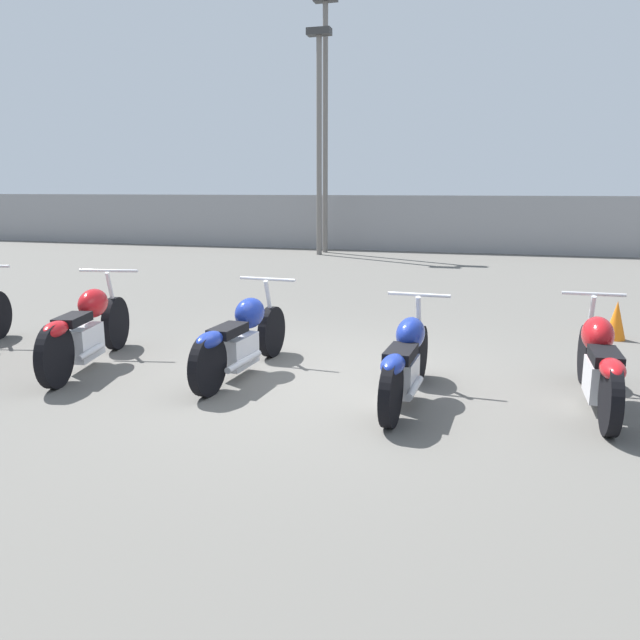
{
  "coord_description": "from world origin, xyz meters",
  "views": [
    {
      "loc": [
        1.76,
        -6.21,
        2.02
      ],
      "look_at": [
        0.0,
        0.0,
        0.65
      ],
      "focal_mm": 35.0,
      "sensor_mm": 36.0,
      "label": 1
    }
  ],
  "objects_px": {
    "light_pole_left": "(325,105)",
    "traffic_cone_near": "(616,320)",
    "motorcycle_slot_1": "(87,328)",
    "motorcycle_slot_4": "(599,362)",
    "motorcycle_slot_2": "(241,337)",
    "light_pole_right": "(319,122)",
    "motorcycle_slot_3": "(406,360)"
  },
  "relations": [
    {
      "from": "light_pole_left",
      "to": "traffic_cone_near",
      "type": "height_order",
      "value": "light_pole_left"
    },
    {
      "from": "motorcycle_slot_1",
      "to": "motorcycle_slot_4",
      "type": "xyz_separation_m",
      "value": [
        5.42,
        0.16,
        -0.02
      ]
    },
    {
      "from": "light_pole_left",
      "to": "motorcycle_slot_2",
      "type": "height_order",
      "value": "light_pole_left"
    },
    {
      "from": "light_pole_right",
      "to": "motorcycle_slot_3",
      "type": "height_order",
      "value": "light_pole_right"
    },
    {
      "from": "motorcycle_slot_3",
      "to": "traffic_cone_near",
      "type": "bearing_deg",
      "value": 57.15
    },
    {
      "from": "motorcycle_slot_2",
      "to": "motorcycle_slot_4",
      "type": "distance_m",
      "value": 3.6
    },
    {
      "from": "motorcycle_slot_1",
      "to": "light_pole_right",
      "type": "bearing_deg",
      "value": 82.26
    },
    {
      "from": "motorcycle_slot_1",
      "to": "traffic_cone_near",
      "type": "xyz_separation_m",
      "value": [
        6.06,
        3.1,
        -0.19
      ]
    },
    {
      "from": "motorcycle_slot_4",
      "to": "motorcycle_slot_1",
      "type": "bearing_deg",
      "value": -178.63
    },
    {
      "from": "light_pole_right",
      "to": "traffic_cone_near",
      "type": "relative_size",
      "value": 12.3
    },
    {
      "from": "light_pole_left",
      "to": "light_pole_right",
      "type": "distance_m",
      "value": 0.94
    },
    {
      "from": "light_pole_right",
      "to": "motorcycle_slot_4",
      "type": "xyz_separation_m",
      "value": [
        6.25,
        -12.42,
        -3.48
      ]
    },
    {
      "from": "motorcycle_slot_3",
      "to": "motorcycle_slot_2",
      "type": "bearing_deg",
      "value": 170.45
    },
    {
      "from": "traffic_cone_near",
      "to": "motorcycle_slot_1",
      "type": "bearing_deg",
      "value": -152.88
    },
    {
      "from": "light_pole_right",
      "to": "motorcycle_slot_1",
      "type": "bearing_deg",
      "value": -86.23
    },
    {
      "from": "light_pole_left",
      "to": "motorcycle_slot_2",
      "type": "relative_size",
      "value": 3.49
    },
    {
      "from": "traffic_cone_near",
      "to": "motorcycle_slot_4",
      "type": "bearing_deg",
      "value": -102.19
    },
    {
      "from": "motorcycle_slot_2",
      "to": "motorcycle_slot_3",
      "type": "height_order",
      "value": "motorcycle_slot_2"
    },
    {
      "from": "light_pole_left",
      "to": "motorcycle_slot_1",
      "type": "distance_m",
      "value": 13.94
    },
    {
      "from": "light_pole_left",
      "to": "light_pole_right",
      "type": "bearing_deg",
      "value": -88.78
    },
    {
      "from": "motorcycle_slot_2",
      "to": "motorcycle_slot_1",
      "type": "bearing_deg",
      "value": -170.38
    },
    {
      "from": "light_pole_right",
      "to": "motorcycle_slot_3",
      "type": "xyz_separation_m",
      "value": [
        4.5,
        -12.79,
        -3.5
      ]
    },
    {
      "from": "light_pole_right",
      "to": "motorcycle_slot_1",
      "type": "relative_size",
      "value": 2.93
    },
    {
      "from": "motorcycle_slot_3",
      "to": "traffic_cone_near",
      "type": "xyz_separation_m",
      "value": [
        2.38,
        3.32,
        -0.15
      ]
    },
    {
      "from": "light_pole_left",
      "to": "motorcycle_slot_2",
      "type": "distance_m",
      "value": 14.0
    },
    {
      "from": "motorcycle_slot_2",
      "to": "light_pole_left",
      "type": "bearing_deg",
      "value": 105.01
    },
    {
      "from": "light_pole_right",
      "to": "motorcycle_slot_1",
      "type": "xyz_separation_m",
      "value": [
        0.83,
        -12.58,
        -3.46
      ]
    },
    {
      "from": "light_pole_left",
      "to": "motorcycle_slot_2",
      "type": "xyz_separation_m",
      "value": [
        2.66,
        -13.13,
        -4.06
      ]
    },
    {
      "from": "motorcycle_slot_2",
      "to": "traffic_cone_near",
      "type": "xyz_separation_m",
      "value": [
        4.24,
        2.91,
        -0.16
      ]
    },
    {
      "from": "light_pole_left",
      "to": "motorcycle_slot_3",
      "type": "height_order",
      "value": "light_pole_left"
    },
    {
      "from": "light_pole_left",
      "to": "motorcycle_slot_1",
      "type": "xyz_separation_m",
      "value": [
        0.84,
        -13.32,
        -4.03
      ]
    },
    {
      "from": "motorcycle_slot_2",
      "to": "motorcycle_slot_3",
      "type": "xyz_separation_m",
      "value": [
        1.86,
        -0.41,
        -0.01
      ]
    }
  ]
}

